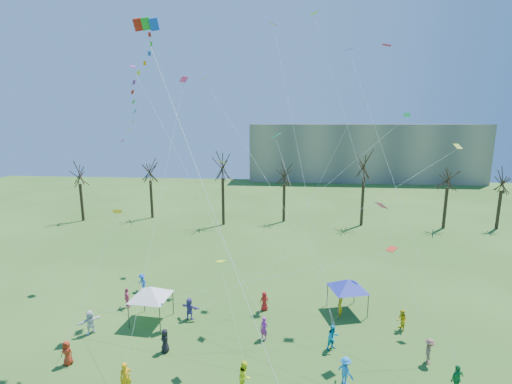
# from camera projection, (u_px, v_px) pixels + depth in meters

# --- Properties ---
(distant_building) EXTENTS (60.00, 14.00, 15.00)m
(distant_building) POSITION_uv_depth(u_px,v_px,m) (362.00, 152.00, 96.57)
(distant_building) COLOR gray
(distant_building) RESTS_ON ground
(bare_tree_row) EXTENTS (68.31, 8.83, 11.68)m
(bare_tree_row) POSITION_uv_depth(u_px,v_px,m) (288.00, 177.00, 53.66)
(bare_tree_row) COLOR black
(bare_tree_row) RESTS_ON ground
(big_box_kite) EXTENTS (6.43, 7.34, 25.70)m
(big_box_kite) POSITION_uv_depth(u_px,v_px,m) (141.00, 90.00, 23.67)
(big_box_kite) COLOR red
(big_box_kite) RESTS_ON ground
(canopy_tent_white) EXTENTS (3.85, 3.85, 2.90)m
(canopy_tent_white) POSITION_uv_depth(u_px,v_px,m) (151.00, 292.00, 27.56)
(canopy_tent_white) COLOR #3F3F44
(canopy_tent_white) RESTS_ON ground
(canopy_tent_blue) EXTENTS (3.64, 3.64, 2.83)m
(canopy_tent_blue) POSITION_uv_depth(u_px,v_px,m) (348.00, 284.00, 28.99)
(canopy_tent_blue) COLOR #3F3F44
(canopy_tent_blue) RESTS_ON ground
(festival_crowd) EXTENTS (25.51, 13.34, 1.85)m
(festival_crowd) POSITION_uv_depth(u_px,v_px,m) (239.00, 330.00, 25.24)
(festival_crowd) COLOR #B02D16
(festival_crowd) RESTS_ON ground
(small_kites_aloft) EXTENTS (29.23, 20.50, 33.46)m
(small_kites_aloft) POSITION_uv_depth(u_px,v_px,m) (277.00, 131.00, 29.16)
(small_kites_aloft) COLOR orange
(small_kites_aloft) RESTS_ON ground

